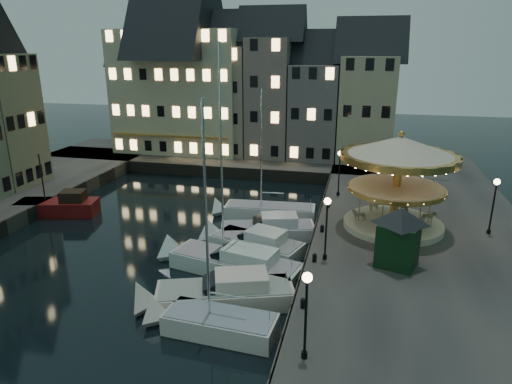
% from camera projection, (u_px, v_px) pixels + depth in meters
% --- Properties ---
extents(ground, '(160.00, 160.00, 0.00)m').
position_uv_depth(ground, '(214.00, 272.00, 30.40)').
color(ground, black).
rests_on(ground, ground).
extents(quay_east, '(16.00, 56.00, 1.30)m').
position_uv_depth(quay_east, '(426.00, 247.00, 32.69)').
color(quay_east, '#474442').
rests_on(quay_east, ground).
extents(quay_north, '(44.00, 12.00, 1.30)m').
position_uv_depth(quay_north, '(223.00, 159.00, 57.89)').
color(quay_north, '#474442').
rests_on(quay_north, ground).
extents(quaywall_e, '(0.15, 44.00, 1.30)m').
position_uv_depth(quaywall_e, '(314.00, 237.00, 34.44)').
color(quaywall_e, '#47423A').
rests_on(quaywall_e, ground).
extents(quaywall_n, '(48.00, 0.15, 1.30)m').
position_uv_depth(quaywall_n, '(224.00, 172.00, 51.89)').
color(quaywall_n, '#47423A').
rests_on(quaywall_n, ground).
extents(quaywall_w, '(0.15, 44.00, 1.30)m').
position_uv_depth(quaywall_w, '(5.00, 228.00, 35.99)').
color(quaywall_w, '#47423A').
rests_on(quaywall_w, ground).
extents(streetlamp_a, '(0.44, 0.44, 4.17)m').
position_uv_depth(streetlamp_a, '(306.00, 304.00, 19.25)').
color(streetlamp_a, black).
rests_on(streetlamp_a, quay_east).
extents(streetlamp_b, '(0.44, 0.44, 4.17)m').
position_uv_depth(streetlamp_b, '(327.00, 220.00, 28.52)').
color(streetlamp_b, black).
rests_on(streetlamp_b, quay_east).
extents(streetlamp_c, '(0.44, 0.44, 4.17)m').
position_uv_depth(streetlamp_c, '(340.00, 167.00, 41.03)').
color(streetlamp_c, black).
rests_on(streetlamp_c, quay_east).
extents(streetlamp_d, '(0.44, 0.44, 4.17)m').
position_uv_depth(streetlamp_d, '(494.00, 198.00, 32.53)').
color(streetlamp_d, black).
rests_on(streetlamp_d, quay_east).
extents(bollard_a, '(0.30, 0.30, 0.57)m').
position_uv_depth(bollard_a, '(303.00, 302.00, 23.83)').
color(bollard_a, black).
rests_on(bollard_a, quay_east).
extents(bollard_b, '(0.30, 0.30, 0.57)m').
position_uv_depth(bollard_b, '(315.00, 257.00, 28.92)').
color(bollard_b, black).
rests_on(bollard_b, quay_east).
extents(bollard_c, '(0.30, 0.30, 0.57)m').
position_uv_depth(bollard_c, '(322.00, 228.00, 33.56)').
color(bollard_c, black).
rests_on(bollard_c, quay_east).
extents(bollard_d, '(0.30, 0.30, 0.57)m').
position_uv_depth(bollard_d, '(328.00, 204.00, 38.65)').
color(bollard_d, black).
rests_on(bollard_d, quay_east).
extents(townhouse_na, '(5.50, 8.00, 12.80)m').
position_uv_depth(townhouse_na, '(143.00, 98.00, 60.08)').
color(townhouse_na, gray).
rests_on(townhouse_na, quay_north).
extents(townhouse_nb, '(6.16, 8.00, 13.80)m').
position_uv_depth(townhouse_nb, '(182.00, 96.00, 58.74)').
color(townhouse_nb, gray).
rests_on(townhouse_nb, quay_north).
extents(townhouse_nc, '(6.82, 8.00, 14.80)m').
position_uv_depth(townhouse_nc, '(227.00, 93.00, 57.26)').
color(townhouse_nc, gray).
rests_on(townhouse_nc, quay_north).
extents(townhouse_nd, '(5.50, 8.00, 15.80)m').
position_uv_depth(townhouse_nd, '(271.00, 90.00, 55.85)').
color(townhouse_nd, gray).
rests_on(townhouse_nd, quay_north).
extents(townhouse_ne, '(6.16, 8.00, 12.80)m').
position_uv_depth(townhouse_ne, '(315.00, 103.00, 55.11)').
color(townhouse_ne, slate).
rests_on(townhouse_ne, quay_north).
extents(townhouse_nf, '(6.82, 8.00, 13.80)m').
position_uv_depth(townhouse_nf, '(367.00, 100.00, 53.64)').
color(townhouse_nf, tan).
rests_on(townhouse_nf, quay_north).
extents(hotel_corner, '(17.60, 9.00, 16.80)m').
position_uv_depth(hotel_corner, '(181.00, 84.00, 58.27)').
color(hotel_corner, beige).
rests_on(hotel_corner, quay_north).
extents(motorboat_a, '(6.98, 2.68, 11.56)m').
position_uv_depth(motorboat_a, '(210.00, 323.00, 23.92)').
color(motorboat_a, silver).
rests_on(motorboat_a, ground).
extents(motorboat_b, '(8.94, 5.30, 2.15)m').
position_uv_depth(motorboat_b, '(218.00, 295.00, 26.40)').
color(motorboat_b, beige).
rests_on(motorboat_b, ground).
extents(motorboat_c, '(9.96, 4.67, 13.23)m').
position_uv_depth(motorboat_c, '(230.00, 262.00, 30.27)').
color(motorboat_c, silver).
rests_on(motorboat_c, ground).
extents(motorboat_d, '(7.81, 4.79, 2.15)m').
position_uv_depth(motorboat_d, '(252.00, 244.00, 33.20)').
color(motorboat_d, silver).
rests_on(motorboat_d, ground).
extents(motorboat_e, '(8.33, 4.48, 2.15)m').
position_uv_depth(motorboat_e, '(263.00, 231.00, 35.56)').
color(motorboat_e, white).
rests_on(motorboat_e, ground).
extents(motorboat_f, '(8.90, 2.91, 11.78)m').
position_uv_depth(motorboat_f, '(263.00, 211.00, 40.06)').
color(motorboat_f, white).
rests_on(motorboat_f, ground).
extents(red_fishing_boat, '(7.24, 3.95, 5.76)m').
position_uv_depth(red_fishing_boat, '(59.00, 207.00, 40.60)').
color(red_fishing_boat, maroon).
rests_on(red_fishing_boat, ground).
extents(carousel, '(8.43, 8.43, 7.38)m').
position_uv_depth(carousel, '(399.00, 165.00, 33.02)').
color(carousel, beige).
rests_on(carousel, quay_east).
extents(ticket_kiosk, '(3.65, 3.65, 4.28)m').
position_uv_depth(ticket_kiosk, '(400.00, 227.00, 27.87)').
color(ticket_kiosk, black).
rests_on(ticket_kiosk, quay_east).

